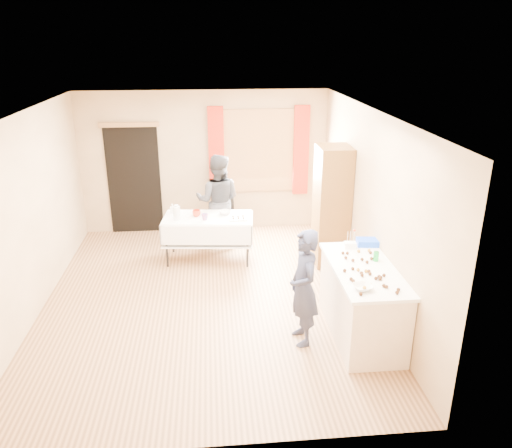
{
  "coord_description": "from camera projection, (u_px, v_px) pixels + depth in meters",
  "views": [
    {
      "loc": [
        0.1,
        -6.28,
        3.5
      ],
      "look_at": [
        0.69,
        0.0,
        1.1
      ],
      "focal_mm": 35.0,
      "sensor_mm": 36.0,
      "label": 1
    }
  ],
  "objects": [
    {
      "name": "bottle",
      "position": [
        172.0,
        209.0,
        8.19
      ],
      "size": [
        0.09,
        0.09,
        0.16
      ],
      "primitive_type": "imported",
      "rotation": [
        0.0,
        0.0,
        -0.13
      ],
      "color": "white",
      "rests_on": "party_table"
    },
    {
      "name": "counter",
      "position": [
        362.0,
        301.0,
        6.08
      ],
      "size": [
        0.75,
        1.59,
        0.91
      ],
      "color": "beige",
      "rests_on": "floor"
    },
    {
      "name": "curtain_left",
      "position": [
        216.0,
        152.0,
        9.05
      ],
      "size": [
        0.28,
        0.06,
        1.65
      ],
      "primitive_type": "cube",
      "color": "#B02210",
      "rests_on": "wall_back"
    },
    {
      "name": "soda_can",
      "position": [
        376.0,
        256.0,
        6.07
      ],
      "size": [
        0.07,
        0.07,
        0.12
      ],
      "primitive_type": "cylinder",
      "rotation": [
        0.0,
        0.0,
        -0.06
      ],
      "color": "#15942F",
      "rests_on": "counter"
    },
    {
      "name": "floor",
      "position": [
        208.0,
        299.0,
        7.08
      ],
      "size": [
        4.5,
        5.5,
        0.02
      ],
      "primitive_type": "cube",
      "color": "#9E7047",
      "rests_on": "ground"
    },
    {
      "name": "pastry_tray",
      "position": [
        238.0,
        219.0,
        7.93
      ],
      "size": [
        0.29,
        0.21,
        0.02
      ],
      "primitive_type": "cube",
      "rotation": [
        0.0,
        0.0,
        0.03
      ],
      "color": "white",
      "rests_on": "party_table"
    },
    {
      "name": "curtain_right",
      "position": [
        301.0,
        151.0,
        9.19
      ],
      "size": [
        0.28,
        0.06,
        1.65
      ],
      "primitive_type": "cube",
      "color": "#B02210",
      "rests_on": "wall_back"
    },
    {
      "name": "woman",
      "position": [
        218.0,
        201.0,
        8.63
      ],
      "size": [
        1.01,
        0.9,
        1.62
      ],
      "primitive_type": "imported",
      "rotation": [
        0.0,
        0.0,
        2.95
      ],
      "color": "black",
      "rests_on": "floor"
    },
    {
      "name": "cup_rainbow",
      "position": [
        205.0,
        217.0,
        7.89
      ],
      "size": [
        0.15,
        0.15,
        0.1
      ],
      "primitive_type": "imported",
      "rotation": [
        0.0,
        0.0,
        -0.19
      ],
      "color": "red",
      "rests_on": "party_table"
    },
    {
      "name": "chair",
      "position": [
        221.0,
        221.0,
        9.14
      ],
      "size": [
        0.51,
        0.51,
        1.03
      ],
      "rotation": [
        0.0,
        0.0,
        -0.25
      ],
      "color": "black",
      "rests_on": "floor"
    },
    {
      "name": "cabinet",
      "position": [
        332.0,
        206.0,
        7.87
      ],
      "size": [
        0.5,
        0.6,
        1.92
      ],
      "primitive_type": "cube",
      "color": "brown",
      "rests_on": "floor"
    },
    {
      "name": "doorway",
      "position": [
        134.0,
        180.0,
        9.15
      ],
      "size": [
        0.95,
        0.04,
        2.0
      ],
      "primitive_type": "cube",
      "color": "black",
      "rests_on": "floor"
    },
    {
      "name": "window_frame",
      "position": [
        259.0,
        151.0,
        9.17
      ],
      "size": [
        1.32,
        0.06,
        1.52
      ],
      "primitive_type": "cube",
      "color": "olive",
      "rests_on": "wall_back"
    },
    {
      "name": "mixing_bowl",
      "position": [
        363.0,
        287.0,
        5.41
      ],
      "size": [
        0.3,
        0.3,
        0.05
      ],
      "primitive_type": "imported",
      "rotation": [
        0.0,
        0.0,
        0.23
      ],
      "color": "white",
      "rests_on": "counter"
    },
    {
      "name": "ceiling",
      "position": [
        200.0,
        112.0,
        6.15
      ],
      "size": [
        4.5,
        5.5,
        0.02
      ],
      "primitive_type": "cube",
      "color": "white",
      "rests_on": "floor"
    },
    {
      "name": "cake_balls",
      "position": [
        367.0,
        271.0,
        5.79
      ],
      "size": [
        0.52,
        1.15,
        0.04
      ],
      "color": "#3F2314",
      "rests_on": "counter"
    },
    {
      "name": "wall_right",
      "position": [
        370.0,
        207.0,
        6.82
      ],
      "size": [
        0.02,
        5.5,
        2.6
      ],
      "primitive_type": "cube",
      "color": "tan",
      "rests_on": "floor"
    },
    {
      "name": "party_table",
      "position": [
        208.0,
        234.0,
        8.15
      ],
      "size": [
        1.51,
        0.88,
        0.75
      ],
      "rotation": [
        0.0,
        0.0,
        -0.1
      ],
      "color": "black",
      "rests_on": "floor"
    },
    {
      "name": "wall_back",
      "position": [
        205.0,
        162.0,
        9.19
      ],
      "size": [
        4.5,
        0.02,
        2.6
      ],
      "primitive_type": "cube",
      "color": "tan",
      "rests_on": "floor"
    },
    {
      "name": "cup_red",
      "position": [
        197.0,
        213.0,
        8.05
      ],
      "size": [
        0.15,
        0.15,
        0.1
      ],
      "primitive_type": "imported",
      "rotation": [
        0.0,
        0.0,
        -0.06
      ],
      "color": "#B72F15",
      "rests_on": "party_table"
    },
    {
      "name": "girl",
      "position": [
        304.0,
        288.0,
        5.85
      ],
      "size": [
        0.61,
        0.47,
        1.44
      ],
      "primitive_type": "imported",
      "rotation": [
        0.0,
        0.0,
        -1.45
      ],
      "color": "#20243F",
      "rests_on": "floor"
    },
    {
      "name": "foam_block",
      "position": [
        350.0,
        245.0,
        6.45
      ],
      "size": [
        0.16,
        0.11,
        0.08
      ],
      "primitive_type": "cube",
      "rotation": [
        0.0,
        0.0,
        -0.09
      ],
      "color": "white",
      "rests_on": "counter"
    },
    {
      "name": "blue_basket",
      "position": [
        368.0,
        242.0,
        6.54
      ],
      "size": [
        0.32,
        0.23,
        0.08
      ],
      "primitive_type": "cube",
      "rotation": [
        0.0,
        0.0,
        -0.11
      ],
      "color": "blue",
      "rests_on": "counter"
    },
    {
      "name": "wall_front",
      "position": [
        203.0,
        324.0,
        4.05
      ],
      "size": [
        4.5,
        0.02,
        2.6
      ],
      "primitive_type": "cube",
      "color": "tan",
      "rests_on": "floor"
    },
    {
      "name": "door_lintel",
      "position": [
        129.0,
        125.0,
        8.76
      ],
      "size": [
        1.05,
        0.06,
        0.08
      ],
      "primitive_type": "cube",
      "color": "olive",
      "rests_on": "wall_back"
    },
    {
      "name": "pitcher",
      "position": [
        177.0,
        213.0,
        7.88
      ],
      "size": [
        0.13,
        0.13,
        0.22
      ],
      "primitive_type": "cylinder",
      "rotation": [
        0.0,
        0.0,
        -0.26
      ],
      "color": "silver",
      "rests_on": "party_table"
    },
    {
      "name": "small_bowl",
      "position": [
        225.0,
        212.0,
        8.15
      ],
      "size": [
        0.31,
        0.31,
        0.06
      ],
      "primitive_type": "imported",
      "rotation": [
        0.0,
        0.0,
        -0.33
      ],
      "color": "white",
      "rests_on": "party_table"
    },
    {
      "name": "window_pane",
      "position": [
        259.0,
        151.0,
        9.15
      ],
      "size": [
        1.2,
        0.02,
        1.4
      ],
      "primitive_type": "cube",
      "color": "white",
      "rests_on": "wall_back"
    },
    {
      "name": "wall_left",
      "position": [
        28.0,
        217.0,
        6.42
      ],
      "size": [
        0.02,
        5.5,
        2.6
      ],
      "primitive_type": "cube",
      "color": "tan",
      "rests_on": "floor"
    }
  ]
}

